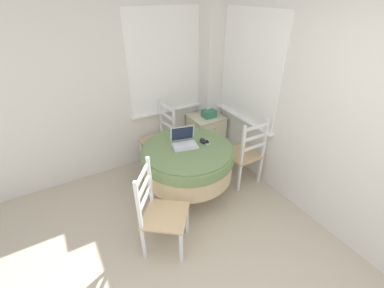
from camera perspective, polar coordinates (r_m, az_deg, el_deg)
corner_room_shell at (r=3.00m, az=3.25°, el=9.73°), size 4.07×4.63×2.55m
round_dining_table at (r=3.18m, az=-0.98°, el=-3.43°), size 1.13×1.13×0.74m
laptop at (r=3.12m, az=-1.78°, el=0.60°), size 0.34×0.30×0.22m
computer_mouse at (r=3.18m, az=2.44°, el=0.73°), size 0.07×0.11×0.05m
cell_phone at (r=3.20m, az=3.37°, el=0.46°), size 0.09×0.13×0.01m
dining_chair_near_back_window at (r=3.87m, az=-7.06°, el=1.24°), size 0.48×0.47×1.00m
dining_chair_near_right_window at (r=3.55m, az=11.70°, el=-2.16°), size 0.42×0.43×1.00m
dining_chair_camera_near at (r=2.67m, az=-7.04°, el=-14.98°), size 0.60×0.60×1.00m
corner_cabinet at (r=4.25m, az=3.12°, el=2.31°), size 0.51×0.50×0.64m
storage_box at (r=4.06m, az=3.77°, el=6.79°), size 0.20×0.17×0.11m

